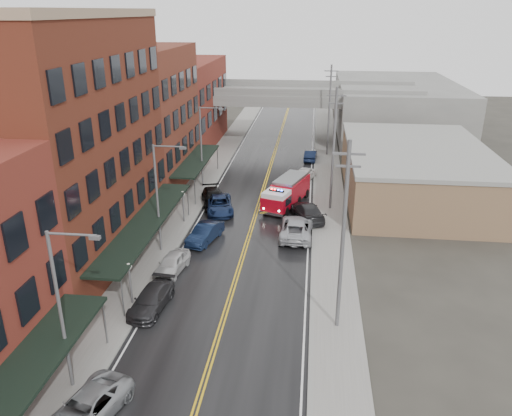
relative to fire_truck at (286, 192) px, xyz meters
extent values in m
cube|color=black|center=(-2.78, -5.48, -1.46)|extent=(11.00, 160.00, 0.02)
cube|color=slate|center=(-10.08, -5.48, -1.40)|extent=(3.00, 160.00, 0.15)
cube|color=slate|center=(4.52, -5.48, -1.40)|extent=(3.00, 160.00, 0.15)
cube|color=gray|center=(-8.43, -5.48, -1.40)|extent=(0.30, 160.00, 0.15)
cube|color=gray|center=(2.87, -5.48, -1.40)|extent=(0.30, 160.00, 0.15)
cube|color=#582517|center=(-16.08, -12.48, 7.53)|extent=(9.00, 20.00, 18.00)
cube|color=brown|center=(-16.08, 5.02, 6.03)|extent=(9.00, 15.00, 15.00)
cube|color=maroon|center=(-16.08, 22.52, 4.53)|extent=(9.00, 20.00, 12.00)
cube|color=#8A6A4A|center=(13.22, 4.52, 1.03)|extent=(14.00, 22.00, 5.00)
cube|color=slate|center=(15.22, 34.52, 2.53)|extent=(18.00, 30.00, 8.00)
cube|color=black|center=(-10.28, -31.48, 1.53)|extent=(2.60, 16.00, 0.18)
cylinder|color=slate|center=(-9.13, -23.88, 0.03)|extent=(0.10, 0.10, 3.00)
cube|color=black|center=(-10.28, -12.48, 1.53)|extent=(2.60, 18.00, 0.18)
cylinder|color=slate|center=(-9.13, -21.08, 0.03)|extent=(0.10, 0.10, 3.00)
cylinder|color=slate|center=(-9.13, -3.88, 0.03)|extent=(0.10, 0.10, 3.00)
cube|color=black|center=(-10.28, 5.02, 1.53)|extent=(2.60, 13.00, 0.18)
cylinder|color=slate|center=(-9.13, -1.08, 0.03)|extent=(0.10, 0.10, 3.00)
cylinder|color=slate|center=(-9.13, 11.12, 0.03)|extent=(0.10, 0.10, 3.00)
cylinder|color=#59595B|center=(-9.18, -19.48, -0.07)|extent=(0.14, 0.14, 2.80)
sphere|color=silver|center=(-9.18, -19.48, 1.43)|extent=(0.44, 0.44, 0.44)
cylinder|color=#59595B|center=(-9.18, -5.48, -0.07)|extent=(0.14, 0.14, 2.80)
sphere|color=silver|center=(-9.18, -5.48, 1.43)|extent=(0.44, 0.44, 0.44)
cylinder|color=#59595B|center=(-9.58, -27.48, 3.03)|extent=(0.18, 0.18, 9.00)
cylinder|color=#59595B|center=(-8.38, -27.48, 7.43)|extent=(2.40, 0.12, 0.12)
cube|color=#59595B|center=(-7.28, -27.48, 7.33)|extent=(0.50, 0.22, 0.18)
cylinder|color=#59595B|center=(-9.58, -11.48, 3.03)|extent=(0.18, 0.18, 9.00)
cylinder|color=#59595B|center=(-8.38, -11.48, 7.43)|extent=(2.40, 0.12, 0.12)
cube|color=#59595B|center=(-7.28, -11.48, 7.33)|extent=(0.50, 0.22, 0.18)
cylinder|color=#59595B|center=(-9.58, 4.52, 3.03)|extent=(0.18, 0.18, 9.00)
cylinder|color=#59595B|center=(-8.38, 4.52, 7.43)|extent=(2.40, 0.12, 0.12)
cube|color=#59595B|center=(-7.28, 4.52, 7.33)|extent=(0.50, 0.22, 0.18)
cylinder|color=#59595B|center=(4.42, -20.48, 4.53)|extent=(0.24, 0.24, 12.00)
cube|color=#59595B|center=(4.42, -20.48, 9.73)|extent=(1.80, 0.12, 0.12)
cube|color=#59595B|center=(4.42, -20.48, 9.03)|extent=(1.40, 0.12, 0.12)
cylinder|color=#59595B|center=(4.42, -0.48, 4.53)|extent=(0.24, 0.24, 12.00)
cube|color=#59595B|center=(4.42, -0.48, 9.73)|extent=(1.80, 0.12, 0.12)
cube|color=#59595B|center=(4.42, -0.48, 9.03)|extent=(1.40, 0.12, 0.12)
cylinder|color=#59595B|center=(4.42, 19.52, 4.53)|extent=(0.24, 0.24, 12.00)
cube|color=#59595B|center=(4.42, 19.52, 9.73)|extent=(1.80, 0.12, 0.12)
cube|color=#59595B|center=(4.42, 19.52, 9.03)|extent=(1.40, 0.12, 0.12)
cube|color=slate|center=(-2.78, 26.52, 5.28)|extent=(40.00, 10.00, 1.50)
cube|color=slate|center=(-13.78, 26.52, 1.53)|extent=(1.60, 8.00, 6.00)
cube|color=slate|center=(8.22, 26.52, 1.53)|extent=(1.60, 8.00, 6.00)
cube|color=#A00716|center=(0.38, 1.11, -0.02)|extent=(3.88, 5.64, 1.97)
cube|color=#A00716|center=(-0.80, -2.35, -0.30)|extent=(3.01, 3.06, 1.41)
cube|color=silver|center=(-0.80, -2.35, 0.64)|extent=(2.83, 2.85, 0.47)
cube|color=black|center=(-0.74, -2.17, -0.02)|extent=(2.72, 2.18, 0.75)
cube|color=slate|center=(0.38, 1.11, 1.11)|extent=(3.54, 5.21, 0.28)
cube|color=black|center=(-0.80, -2.35, 0.95)|extent=(1.51, 0.73, 0.13)
sphere|color=#FF0C0C|center=(-1.29, -2.18, 1.02)|extent=(0.19, 0.19, 0.19)
sphere|color=#1933FF|center=(-0.31, -2.52, 1.02)|extent=(0.19, 0.19, 0.19)
cylinder|color=black|center=(-1.81, -2.10, -1.01)|extent=(0.99, 0.61, 0.94)
cylinder|color=black|center=(0.15, -2.77, -1.01)|extent=(0.99, 0.61, 0.94)
cylinder|color=black|center=(-0.75, 1.00, -1.01)|extent=(0.99, 0.61, 0.94)
cylinder|color=black|center=(1.20, 0.34, -1.01)|extent=(0.99, 0.61, 0.94)
cylinder|color=black|center=(0.01, 3.22, -1.01)|extent=(0.99, 0.61, 0.94)
cylinder|color=black|center=(1.96, 2.56, -1.01)|extent=(0.99, 0.61, 0.94)
imported|color=gray|center=(-7.78, -29.68, -0.76)|extent=(3.66, 5.62, 1.44)
imported|color=#262628|center=(-7.72, -19.78, -0.78)|extent=(2.38, 4.94, 1.39)
imported|color=silver|center=(-7.71, -14.73, -0.76)|extent=(2.25, 4.37, 1.42)
imported|color=#0E1932|center=(-6.38, -9.19, -0.72)|extent=(2.74, 4.83, 1.51)
imported|color=#122044|center=(-6.38, -2.43, -0.72)|extent=(3.70, 5.84, 1.50)
imported|color=black|center=(-7.35, -0.68, -0.72)|extent=(3.50, 5.57, 1.50)
imported|color=#A7AAAF|center=(1.34, -7.28, -0.65)|extent=(2.84, 5.96, 1.64)
imported|color=black|center=(2.22, -3.33, -0.67)|extent=(3.83, 5.95, 1.60)
imported|color=white|center=(1.73, 8.53, -0.70)|extent=(2.84, 4.85, 1.55)
imported|color=black|center=(2.22, 16.72, -0.77)|extent=(1.74, 4.34, 1.40)
camera|label=1|loc=(2.44, -47.16, 17.00)|focal=35.00mm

